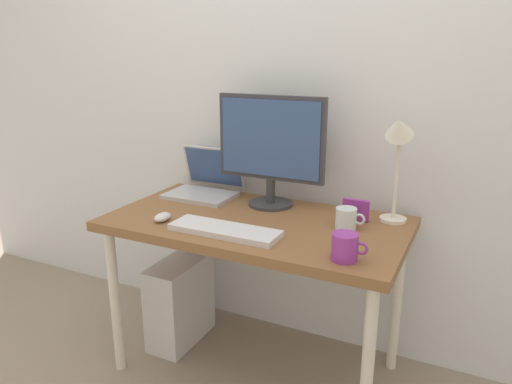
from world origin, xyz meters
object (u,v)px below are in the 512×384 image
mouse (163,217)px  photo_frame (356,210)px  monitor (271,145)px  coffee_mug (345,247)px  glass_cup (346,218)px  desk_lamp (398,145)px  laptop (206,183)px  keyboard (225,230)px  desk (256,235)px  computer_tower (180,301)px

mouse → photo_frame: 0.80m
monitor → coffee_mug: monitor is taller
glass_cup → coffee_mug: bearing=-75.1°
desk_lamp → mouse: size_ratio=5.10×
monitor → laptop: (-0.35, 0.02, -0.22)m
keyboard → mouse: (-0.30, 0.01, 0.01)m
desk → photo_frame: bearing=23.6°
laptop → coffee_mug: laptop is taller
desk → computer_tower: size_ratio=2.94×
laptop → coffee_mug: 0.94m
mouse → desk: bearing=28.6°
computer_tower → photo_frame: bearing=8.5°
keyboard → laptop: bearing=129.2°
laptop → mouse: laptop is taller
keyboard → computer_tower: (-0.40, 0.24, -0.52)m
monitor → coffee_mug: bearing=-42.7°
desk → desk_lamp: desk_lamp is taller
laptop → keyboard: 0.54m
desk_lamp → coffee_mug: size_ratio=3.67×
laptop → computer_tower: bearing=-108.6°
monitor → computer_tower: size_ratio=1.19×
desk_lamp → coffee_mug: 0.52m
desk_lamp → mouse: desk_lamp is taller
monitor → photo_frame: size_ratio=4.53×
keyboard → mouse: 0.30m
keyboard → desk: bearing=78.3°
photo_frame → mouse: bearing=-154.0°
mouse → coffee_mug: (0.79, -0.05, 0.03)m
monitor → mouse: (-0.31, -0.39, -0.26)m
laptop → computer_tower: 0.60m
computer_tower → coffee_mug: bearing=-17.4°
keyboard → mouse: mouse is taller
desk → monitor: bearing=97.2°
desk_lamp → photo_frame: (-0.14, -0.04, -0.28)m
computer_tower → keyboard: bearing=-30.7°
desk → desk_lamp: 0.68m
glass_cup → photo_frame: 0.10m
coffee_mug → desk_lamp: bearing=80.6°
desk → photo_frame: size_ratio=11.24×
monitor → computer_tower: monitor is taller
keyboard → glass_cup: bearing=32.4°
desk_lamp → computer_tower: size_ratio=1.09×
coffee_mug → photo_frame: coffee_mug is taller
laptop → glass_cup: laptop is taller
desk → glass_cup: 0.39m
desk_lamp → photo_frame: desk_lamp is taller
desk_lamp → glass_cup: 0.35m
photo_frame → computer_tower: size_ratio=0.26×
glass_cup → photo_frame: photo_frame is taller
monitor → photo_frame: (0.40, -0.04, -0.23)m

